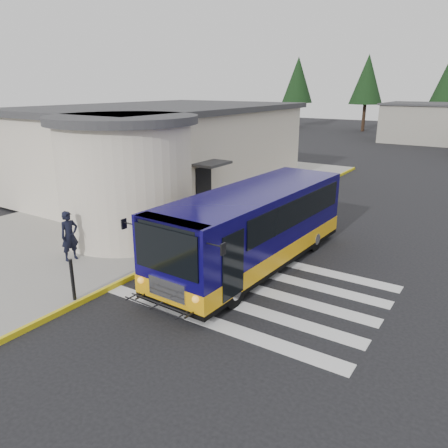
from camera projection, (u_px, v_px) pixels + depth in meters
The scene contains 9 objects.
ground at pixel (276, 282), 14.02m from camera, with size 140.00×140.00×0.00m, color black.
sidewalk at pixel (152, 210), 21.89m from camera, with size 10.00×34.00×0.15m, color gray.
curb_strip at pixel (235, 226), 19.30m from camera, with size 0.12×34.00×0.16m, color yellow.
station_building at pixel (160, 150), 24.41m from camera, with size 12.70×18.70×4.80m.
crosswalk at pixel (251, 287), 13.64m from camera, with size 8.00×5.35×0.01m.
transit_bus at pixel (254, 230), 14.95m from camera, with size 3.49×9.68×2.70m.
pedestrian_a at pixel (69, 236), 15.18m from camera, with size 0.65×0.42×1.77m, color black.
pedestrian_b at pixel (109, 232), 15.80m from camera, with size 0.80×0.62×1.64m, color black.
bollard at pixel (73, 280), 12.38m from camera, with size 0.10×0.10×1.25m, color black.
Camera 1 is at (5.61, -11.62, 6.04)m, focal length 35.00 mm.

